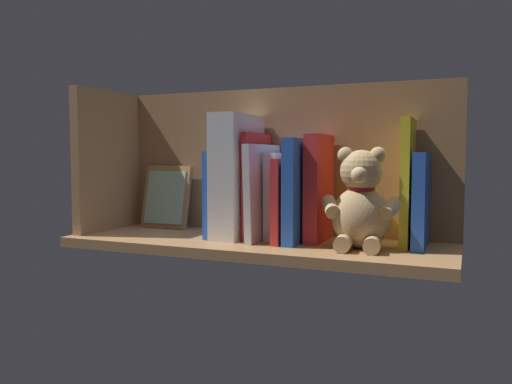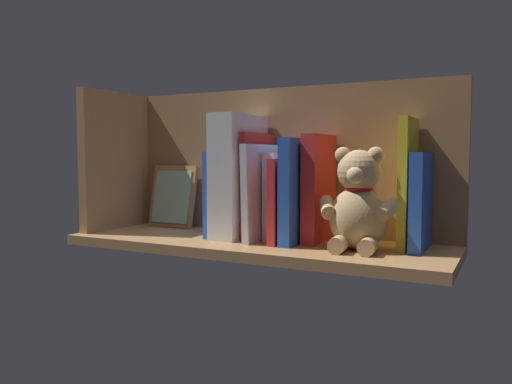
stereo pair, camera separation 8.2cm
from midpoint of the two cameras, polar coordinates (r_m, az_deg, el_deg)
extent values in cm
cube|color=#A87A4C|center=(112.61, -2.09, -5.93)|extent=(84.70, 28.84, 2.20)
cube|color=olive|center=(122.04, 0.31, 3.53)|extent=(84.70, 1.50, 34.60)
cube|color=#A87A4C|center=(133.10, -18.08, 3.38)|extent=(2.40, 22.84, 34.60)
cube|color=blue|center=(105.65, 16.03, -0.90)|extent=(2.43, 13.95, 19.20)
cube|color=yellow|center=(106.59, 14.64, 1.03)|extent=(1.91, 12.30, 26.11)
ellipsoid|color=tan|center=(102.77, 9.50, -2.86)|extent=(12.59, 11.48, 12.30)
sphere|color=tan|center=(102.07, 9.56, 2.34)|extent=(8.45, 8.45, 8.45)
sphere|color=tan|center=(101.62, 11.35, 4.09)|extent=(3.27, 3.27, 3.27)
sphere|color=tan|center=(102.52, 7.82, 4.14)|extent=(3.27, 3.27, 3.27)
sphere|color=#DBB77F|center=(98.54, 9.26, 1.91)|extent=(3.27, 3.27, 3.27)
cylinder|color=tan|center=(100.35, 12.69, -1.84)|extent=(4.33, 6.58, 4.55)
cylinder|color=tan|center=(102.01, 6.14, -1.67)|extent=(5.18, 6.69, 4.55)
cylinder|color=tan|center=(97.94, 10.64, -5.89)|extent=(3.67, 4.89, 3.27)
cylinder|color=tan|center=(98.75, 7.43, -5.77)|extent=(3.67, 4.89, 3.27)
torus|color=red|center=(102.22, 9.54, 0.45)|extent=(6.10, 6.10, 0.96)
cube|color=red|center=(110.14, 5.02, 0.45)|extent=(3.09, 13.79, 23.04)
cube|color=blue|center=(109.34, 2.94, 0.20)|extent=(2.58, 17.94, 22.18)
cube|color=red|center=(110.54, 1.56, -0.86)|extent=(1.79, 17.87, 17.90)
cube|color=silver|center=(113.93, 0.62, -0.40)|extent=(2.90, 12.84, 19.15)
cube|color=silver|center=(112.48, -1.27, 0.01)|extent=(2.14, 18.33, 21.01)
cube|color=red|center=(114.71, -1.88, 0.74)|extent=(1.49, 15.10, 23.58)
cube|color=white|center=(115.41, -4.13, 1.79)|extent=(6.27, 17.40, 27.76)
cube|color=blue|center=(118.31, -5.89, -0.19)|extent=(1.28, 16.26, 19.41)
cube|color=#9E6B3D|center=(133.00, -11.79, -0.56)|extent=(13.04, 4.70, 16.09)
cube|color=#8CAD8C|center=(132.41, -11.96, -0.58)|extent=(10.96, 3.32, 13.37)
camera|label=1|loc=(0.04, -92.10, -0.15)|focal=35.53mm
camera|label=2|loc=(0.04, 87.90, 0.15)|focal=35.53mm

